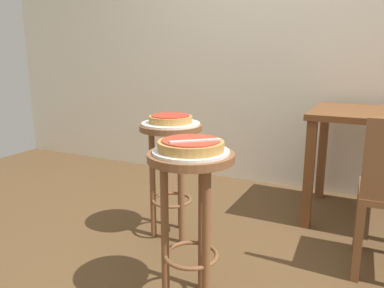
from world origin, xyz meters
name	(u,v)px	position (x,y,z in m)	size (l,w,h in m)	color
ground_plane	(202,274)	(0.00, 0.00, 0.00)	(6.00, 6.00, 0.00)	brown
back_wall	(288,9)	(0.00, 1.65, 1.50)	(6.00, 0.10, 3.00)	silver
stool_foreground	(191,195)	(0.05, -0.23, 0.53)	(0.38, 0.38, 0.72)	brown
serving_plate_foreground	(191,152)	(0.05, -0.23, 0.73)	(0.33, 0.33, 0.01)	silver
pizza_foreground	(191,145)	(0.05, -0.23, 0.76)	(0.29, 0.29, 0.05)	#B78442
stool_middle	(171,155)	(-0.36, 0.32, 0.53)	(0.38, 0.38, 0.72)	brown
serving_plate_middle	(171,124)	(-0.36, 0.32, 0.73)	(0.35, 0.35, 0.01)	white
pizza_middle	(171,119)	(-0.36, 0.32, 0.76)	(0.26, 0.26, 0.05)	#B78442
pizza_server_knife	(195,141)	(0.08, -0.25, 0.78)	(0.22, 0.02, 0.01)	silver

